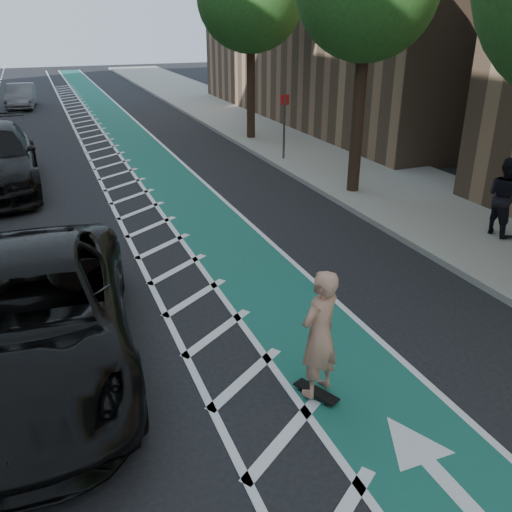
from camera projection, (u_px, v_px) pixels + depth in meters
ground at (148, 402)px, 7.78m from camera, size 120.00×120.00×0.00m
bike_lane at (178, 190)px, 17.28m from camera, size 2.00×90.00×0.01m
buffer_strip at (131, 195)px, 16.77m from camera, size 1.40×90.00×0.01m
sidewalk_right at (355, 168)px, 19.46m from camera, size 5.00×90.00×0.15m
curb_right at (293, 175)px, 18.63m from camera, size 0.12×90.00×0.16m
sign_post at (284, 126)px, 20.00m from camera, size 0.35×0.08×2.47m
skateboard at (316, 392)px, 7.87m from camera, size 0.47×0.73×0.10m
skateboarder at (319, 334)px, 7.47m from camera, size 0.83×0.71×1.93m
suv_near at (30, 318)px, 8.19m from camera, size 3.53×6.71×1.80m
car_grey at (21, 96)px, 32.47m from camera, size 1.86×4.34×1.39m
pedestrian at (505, 197)px, 13.02m from camera, size 0.72×0.93×1.90m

